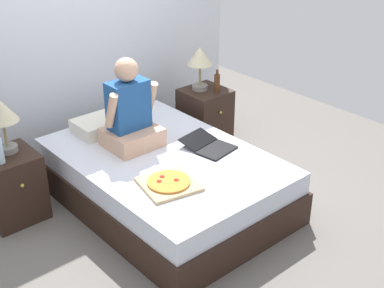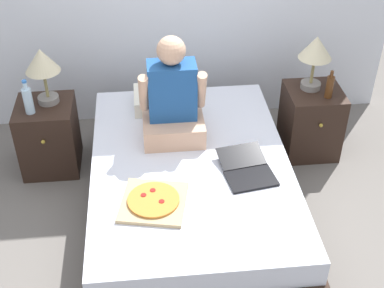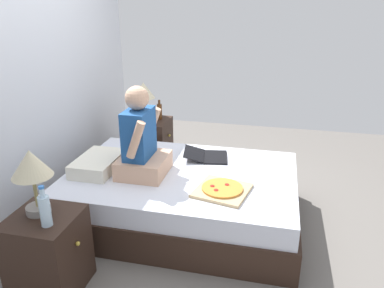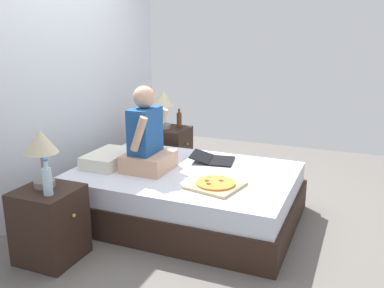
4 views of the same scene
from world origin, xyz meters
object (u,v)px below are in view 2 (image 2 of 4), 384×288
object	(u,v)px
nightstand_right	(311,121)
lamp_on_right_nightstand	(316,51)
person_seated	(173,102)
beer_bottle	(330,86)
pizza_box	(154,201)
bed	(191,187)
nightstand_left	(49,136)
laptop	(248,171)
water_bottle	(28,100)
lamp_on_left_nightstand	(42,64)

from	to	relation	value
nightstand_right	lamp_on_right_nightstand	bearing A→B (deg)	120.94
person_seated	beer_bottle	bearing A→B (deg)	10.69
lamp_on_right_nightstand	pizza_box	size ratio (longest dim) A/B	0.95
bed	nightstand_left	xyz separation A→B (m)	(-1.07, 0.67, 0.06)
lamp_on_right_nightstand	laptop	size ratio (longest dim) A/B	0.98
lamp_on_right_nightstand	person_seated	world-z (taller)	person_seated
nightstand_right	pizza_box	size ratio (longest dim) A/B	1.22
water_bottle	lamp_on_right_nightstand	bearing A→B (deg)	3.65
water_bottle	pizza_box	xyz separation A→B (m)	(0.88, -0.98, -0.20)
beer_bottle	nightstand_right	bearing A→B (deg)	125.01
person_seated	lamp_on_right_nightstand	bearing A→B (deg)	18.64
bed	nightstand_left	bearing A→B (deg)	148.08
laptop	water_bottle	bearing A→B (deg)	153.83
nightstand_right	person_seated	world-z (taller)	person_seated
nightstand_left	person_seated	size ratio (longest dim) A/B	0.74
beer_bottle	water_bottle	bearing A→B (deg)	179.75
person_seated	pizza_box	world-z (taller)	person_seated
lamp_on_left_nightstand	laptop	bearing A→B (deg)	-32.35
water_bottle	beer_bottle	size ratio (longest dim) A/B	1.20
lamp_on_left_nightstand	person_seated	world-z (taller)	person_seated
lamp_on_left_nightstand	beer_bottle	distance (m)	2.19
nightstand_right	lamp_on_left_nightstand	bearing A→B (deg)	178.64
water_bottle	beer_bottle	xyz separation A→B (m)	(2.29, -0.01, -0.02)
person_seated	laptop	world-z (taller)	person_seated
nightstand_left	laptop	xyz separation A→B (m)	(1.44, -0.84, 0.20)
pizza_box	lamp_on_left_nightstand	bearing A→B (deg)	124.00
water_bottle	laptop	world-z (taller)	water_bottle
lamp_on_right_nightstand	pizza_box	world-z (taller)	lamp_on_right_nightstand
water_bottle	nightstand_left	bearing A→B (deg)	48.35
nightstand_right	laptop	bearing A→B (deg)	-129.98
nightstand_left	person_seated	bearing A→B (deg)	-18.86
lamp_on_right_nightstand	beer_bottle	world-z (taller)	lamp_on_right_nightstand
bed	laptop	bearing A→B (deg)	-24.69
water_bottle	person_seated	bearing A→B (deg)	-12.98
lamp_on_left_nightstand	lamp_on_right_nightstand	size ratio (longest dim) A/B	1.00
pizza_box	nightstand_right	bearing A→B (deg)	38.51
nightstand_right	bed	bearing A→B (deg)	-148.08
nightstand_right	water_bottle	bearing A→B (deg)	-177.68
nightstand_right	beer_bottle	world-z (taller)	beer_bottle
lamp_on_left_nightstand	nightstand_right	world-z (taller)	lamp_on_left_nightstand
laptop	lamp_on_right_nightstand	bearing A→B (deg)	52.87
bed	pizza_box	distance (m)	0.55
nightstand_left	nightstand_right	distance (m)	2.14
lamp_on_right_nightstand	laptop	bearing A→B (deg)	-127.13
nightstand_right	person_seated	bearing A→B (deg)	-164.05
nightstand_left	laptop	size ratio (longest dim) A/B	1.26
person_seated	laptop	distance (m)	0.74
nightstand_left	lamp_on_right_nightstand	bearing A→B (deg)	1.36
lamp_on_left_nightstand	pizza_box	xyz separation A→B (m)	(0.76, -1.12, -0.41)
nightstand_right	nightstand_left	bearing A→B (deg)	180.00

